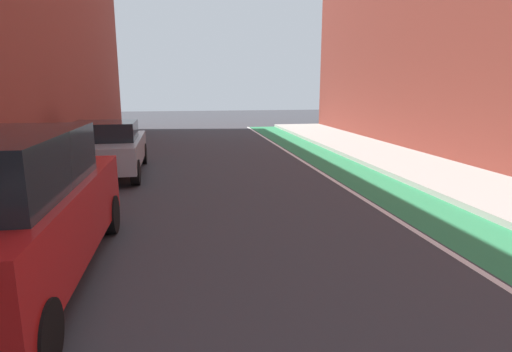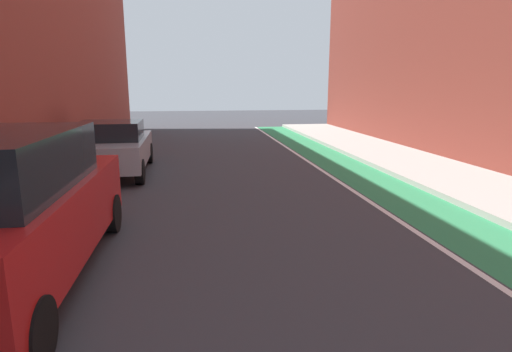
{
  "view_description": "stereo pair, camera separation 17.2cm",
  "coord_description": "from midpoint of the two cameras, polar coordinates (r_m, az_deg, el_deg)",
  "views": [
    {
      "loc": [
        -1.24,
        5.25,
        2.51
      ],
      "look_at": [
        -0.06,
        11.99,
        1.04
      ],
      "focal_mm": 29.42,
      "sensor_mm": 36.0,
      "label": 1
    },
    {
      "loc": [
        -1.07,
        5.22,
        2.51
      ],
      "look_at": [
        -0.06,
        11.99,
        1.04
      ],
      "focal_mm": 29.42,
      "sensor_mm": 36.0,
      "label": 2
    }
  ],
  "objects": [
    {
      "name": "ground_plane",
      "position": [
        7.77,
        -0.85,
        -6.69
      ],
      "size": [
        72.58,
        72.58,
        0.0
      ],
      "primitive_type": "plane",
      "color": "#38383D"
    },
    {
      "name": "bike_lane_paint",
      "position": [
        10.73,
        16.98,
        -1.9
      ],
      "size": [
        1.6,
        32.99,
        0.0
      ],
      "primitive_type": "cube",
      "color": "#2D8451",
      "rests_on": "ground"
    },
    {
      "name": "lane_divider_stripe",
      "position": [
        10.36,
        12.53,
        -2.14
      ],
      "size": [
        0.12,
        32.99,
        0.0
      ],
      "primitive_type": "cube",
      "color": "white",
      "rests_on": "ground"
    },
    {
      "name": "sidewalk_right",
      "position": [
        11.89,
        26.71,
        -0.99
      ],
      "size": [
        2.89,
        32.99,
        0.14
      ],
      "primitive_type": "cube",
      "color": "#A8A59E",
      "rests_on": "ground"
    },
    {
      "name": "parked_suv_red",
      "position": [
        6.04,
        -31.43,
        -3.99
      ],
      "size": [
        1.97,
        4.75,
        1.98
      ],
      "color": "red",
      "rests_on": "ground"
    },
    {
      "name": "parked_sedan_silver",
      "position": [
        12.74,
        -20.0,
        3.66
      ],
      "size": [
        2.07,
        4.25,
        1.53
      ],
      "color": "#9EA0A8",
      "rests_on": "ground"
    }
  ]
}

